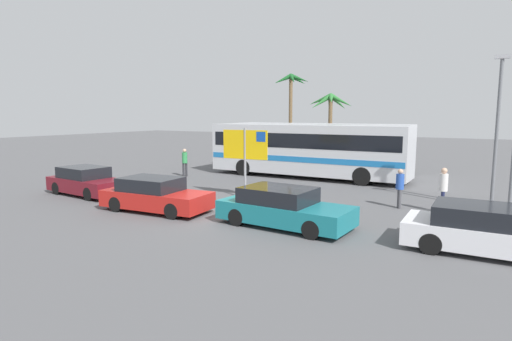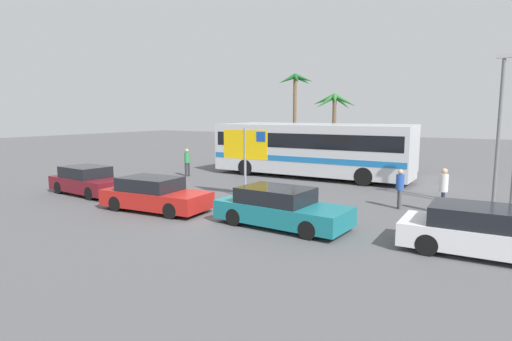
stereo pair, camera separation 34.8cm
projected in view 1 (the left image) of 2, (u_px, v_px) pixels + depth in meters
ground at (222, 213)px, 16.21m from camera, size 120.00×120.00×0.00m
bus_front_coach at (306, 148)px, 25.00m from camera, size 12.00×2.55×3.17m
bus_rear_coach at (318, 144)px, 27.93m from camera, size 12.00×2.55×3.17m
ferry_sign at (246, 147)px, 18.71m from camera, size 2.20×0.21×3.20m
car_teal at (283, 208)px, 14.25m from camera, size 4.68×2.16×1.32m
car_red at (155, 195)px, 16.51m from camera, size 4.48×2.11×1.32m
car_maroon at (86, 181)px, 19.83m from camera, size 4.25×2.07×1.32m
car_white at (484, 230)px, 11.50m from camera, size 4.31×1.97×1.32m
pedestrian_near_sign at (185, 160)px, 25.58m from camera, size 0.32×0.32×1.70m
pedestrian_crossing_lot at (443, 186)px, 16.14m from camera, size 0.32×0.32×1.76m
pedestrian_by_bus at (400, 185)px, 16.94m from camera, size 0.32×0.32×1.61m
lamp_post_left_side at (497, 125)px, 16.84m from camera, size 0.56×0.20×6.14m
palm_tree_seaside at (291, 89)px, 37.82m from camera, size 3.51×3.16×7.41m
palm_tree_inland at (330, 106)px, 34.20m from camera, size 3.86×3.68×5.48m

